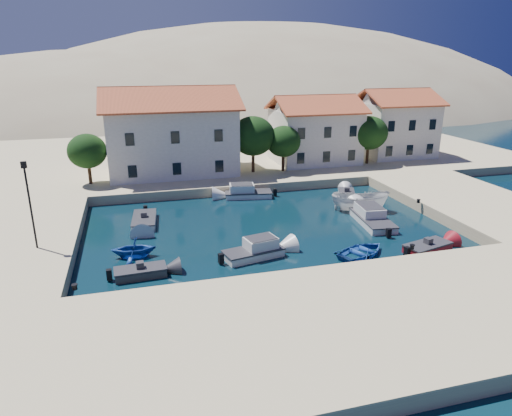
# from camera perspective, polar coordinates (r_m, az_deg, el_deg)

# --- Properties ---
(ground) EXTENTS (400.00, 400.00, 0.00)m
(ground) POSITION_cam_1_polar(r_m,az_deg,el_deg) (30.22, 6.69, -9.03)
(ground) COLOR black
(ground) RESTS_ON ground
(quay_south) EXTENTS (52.00, 12.00, 1.00)m
(quay_south) POSITION_cam_1_polar(r_m,az_deg,el_deg) (25.27, 11.89, -13.97)
(quay_south) COLOR #CAB88A
(quay_south) RESTS_ON ground
(quay_east) EXTENTS (11.00, 20.00, 1.00)m
(quay_east) POSITION_cam_1_polar(r_m,az_deg,el_deg) (48.37, 25.24, 0.59)
(quay_east) COLOR #CAB88A
(quay_east) RESTS_ON ground
(quay_west) EXTENTS (8.00, 20.00, 1.00)m
(quay_west) POSITION_cam_1_polar(r_m,az_deg,el_deg) (38.24, -27.29, -4.19)
(quay_west) COLOR #CAB88A
(quay_west) RESTS_ON ground
(quay_north) EXTENTS (80.00, 36.00, 1.00)m
(quay_north) POSITION_cam_1_polar(r_m,az_deg,el_deg) (65.35, -4.05, 6.60)
(quay_north) COLOR #CAB88A
(quay_north) RESTS_ON ground
(hills) EXTENTS (254.00, 176.00, 99.00)m
(hills) POSITION_cam_1_polar(r_m,az_deg,el_deg) (156.10, -3.36, 4.62)
(hills) COLOR gray
(hills) RESTS_ON ground
(building_left) EXTENTS (14.70, 9.45, 9.70)m
(building_left) POSITION_cam_1_polar(r_m,az_deg,el_deg) (53.54, -10.56, 9.62)
(building_left) COLOR beige
(building_left) RESTS_ON quay_north
(building_mid) EXTENTS (10.50, 8.40, 8.30)m
(building_mid) POSITION_cam_1_polar(r_m,az_deg,el_deg) (58.87, 7.36, 9.85)
(building_mid) COLOR beige
(building_mid) RESTS_ON quay_north
(building_right) EXTENTS (9.45, 8.40, 8.80)m
(building_right) POSITION_cam_1_polar(r_m,az_deg,el_deg) (65.19, 16.99, 10.27)
(building_right) COLOR beige
(building_right) RESTS_ON quay_north
(trees) EXTENTS (37.30, 5.30, 6.45)m
(trees) POSITION_cam_1_polar(r_m,az_deg,el_deg) (53.15, 1.24, 8.66)
(trees) COLOR #382314
(trees) RESTS_ON quay_north
(lamppost) EXTENTS (0.35, 0.25, 6.22)m
(lamppost) POSITION_cam_1_polar(r_m,az_deg,el_deg) (34.76, -26.52, 1.24)
(lamppost) COLOR black
(lamppost) RESTS_ON quay_west
(bollards) EXTENTS (29.36, 9.56, 0.30)m
(bollards) POSITION_cam_1_polar(r_m,az_deg,el_deg) (33.98, 8.75, -3.77)
(bollards) COLOR black
(bollards) RESTS_ON ground
(motorboat_grey_sw) EXTENTS (3.45, 1.68, 1.25)m
(motorboat_grey_sw) POSITION_cam_1_polar(r_m,az_deg,el_deg) (31.40, -14.22, -7.79)
(motorboat_grey_sw) COLOR #302F34
(motorboat_grey_sw) RESTS_ON ground
(cabin_cruiser_south) EXTENTS (4.65, 2.74, 1.60)m
(cabin_cruiser_south) POSITION_cam_1_polar(r_m,az_deg,el_deg) (33.12, -0.33, -5.42)
(cabin_cruiser_south) COLOR silver
(cabin_cruiser_south) RESTS_ON ground
(rowboat_south) EXTENTS (5.04, 4.39, 0.87)m
(rowboat_south) POSITION_cam_1_polar(r_m,az_deg,el_deg) (34.53, 13.06, -5.76)
(rowboat_south) COLOR #1C469B
(rowboat_south) RESTS_ON ground
(motorboat_red_se) EXTENTS (4.00, 2.54, 1.25)m
(motorboat_red_se) POSITION_cam_1_polar(r_m,az_deg,el_deg) (36.51, 20.64, -4.65)
(motorboat_red_se) COLOR maroon
(motorboat_red_se) RESTS_ON ground
(cabin_cruiser_east) EXTENTS (2.94, 5.90, 1.60)m
(cabin_cruiser_east) POSITION_cam_1_polar(r_m,az_deg,el_deg) (40.89, 14.38, -1.28)
(cabin_cruiser_east) COLOR silver
(cabin_cruiser_east) RESTS_ON ground
(boat_east) EXTENTS (5.71, 3.57, 2.07)m
(boat_east) POSITION_cam_1_polar(r_m,az_deg,el_deg) (44.21, 12.79, -0.32)
(boat_east) COLOR silver
(boat_east) RESTS_ON ground
(motorboat_white_ne) EXTENTS (2.75, 3.73, 1.25)m
(motorboat_white_ne) POSITION_cam_1_polar(r_m,az_deg,el_deg) (48.03, 11.26, 1.67)
(motorboat_white_ne) COLOR silver
(motorboat_white_ne) RESTS_ON ground
(rowboat_west) EXTENTS (3.36, 2.97, 1.66)m
(rowboat_west) POSITION_cam_1_polar(r_m,az_deg,el_deg) (34.55, -14.95, -5.90)
(rowboat_west) COLOR #1C469B
(rowboat_west) RESTS_ON ground
(motorboat_white_west) EXTENTS (2.35, 4.61, 1.25)m
(motorboat_white_west) POSITION_cam_1_polar(r_m,az_deg,el_deg) (40.87, -13.79, -1.52)
(motorboat_white_west) COLOR silver
(motorboat_white_west) RESTS_ON ground
(cabin_cruiser_north) EXTENTS (5.05, 2.75, 1.60)m
(cabin_cruiser_north) POSITION_cam_1_polar(r_m,az_deg,el_deg) (47.10, -0.98, 1.92)
(cabin_cruiser_north) COLOR silver
(cabin_cruiser_north) RESTS_ON ground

